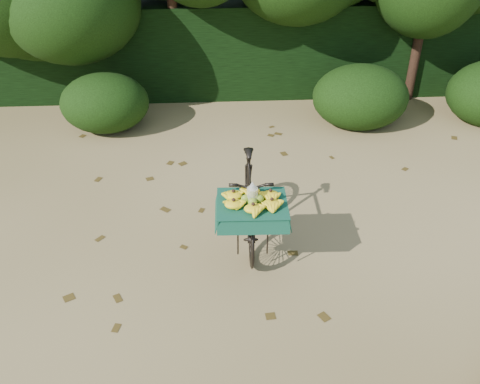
{
  "coord_description": "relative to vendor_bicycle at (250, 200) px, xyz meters",
  "views": [
    {
      "loc": [
        -1.13,
        -4.03,
        4.04
      ],
      "look_at": [
        -0.86,
        0.72,
        0.91
      ],
      "focal_mm": 38.0,
      "sensor_mm": 36.0,
      "label": 1
    }
  ],
  "objects": [
    {
      "name": "vendor_bicycle",
      "position": [
        0.0,
        0.0,
        0.0
      ],
      "size": [
        0.79,
        1.83,
        1.08
      ],
      "rotation": [
        0.0,
        0.0,
        -0.03
      ],
      "color": "black",
      "rests_on": "ground"
    },
    {
      "name": "hedge_backdrop",
      "position": [
        0.72,
        5.21,
        0.35
      ],
      "size": [
        26.0,
        1.8,
        1.8
      ],
      "primitive_type": "cube",
      "color": "black",
      "rests_on": "ground"
    },
    {
      "name": "bush_clumps",
      "position": [
        1.22,
        3.21,
        -0.1
      ],
      "size": [
        8.8,
        1.7,
        0.9
      ],
      "primitive_type": null,
      "color": "black",
      "rests_on": "ground"
    },
    {
      "name": "ground",
      "position": [
        0.72,
        -1.09,
        -0.55
      ],
      "size": [
        80.0,
        80.0,
        0.0
      ],
      "primitive_type": "plane",
      "color": "tan",
      "rests_on": "ground"
    },
    {
      "name": "leaf_litter",
      "position": [
        0.72,
        -0.44,
        -0.55
      ],
      "size": [
        7.0,
        7.3,
        0.01
      ],
      "primitive_type": null,
      "color": "#443412",
      "rests_on": "ground"
    }
  ]
}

